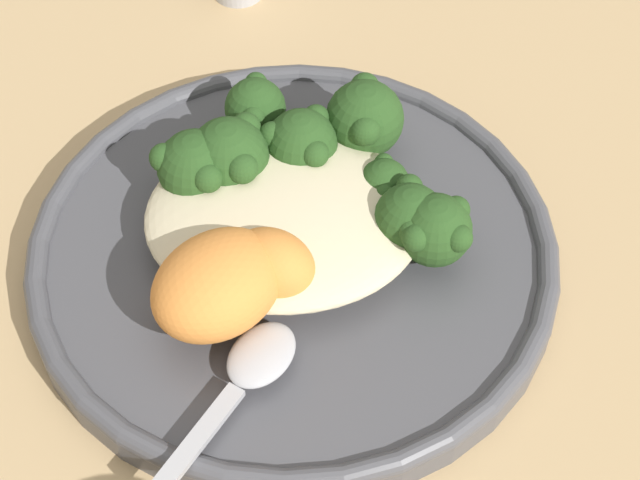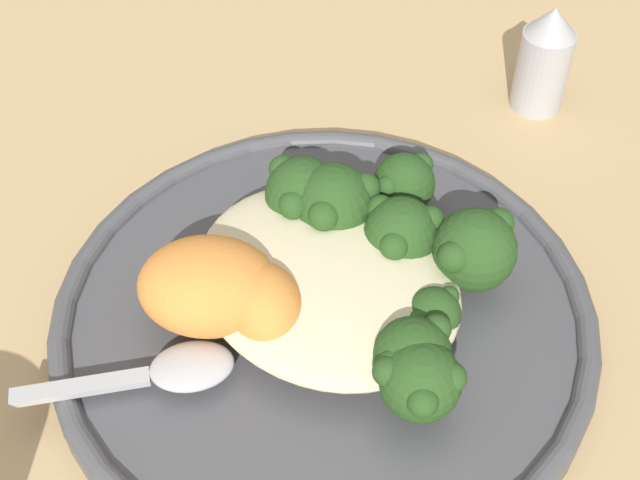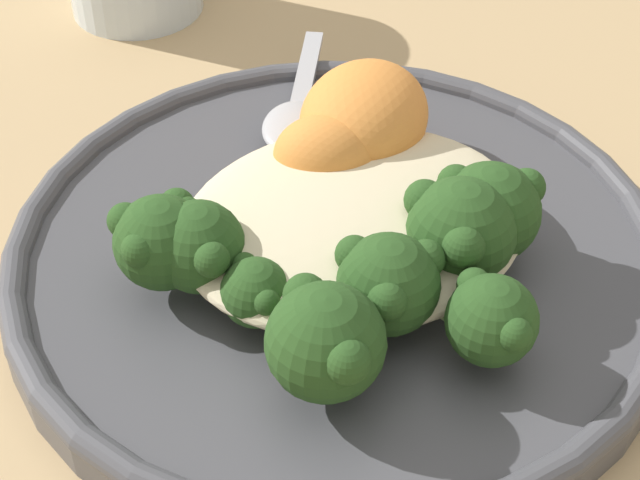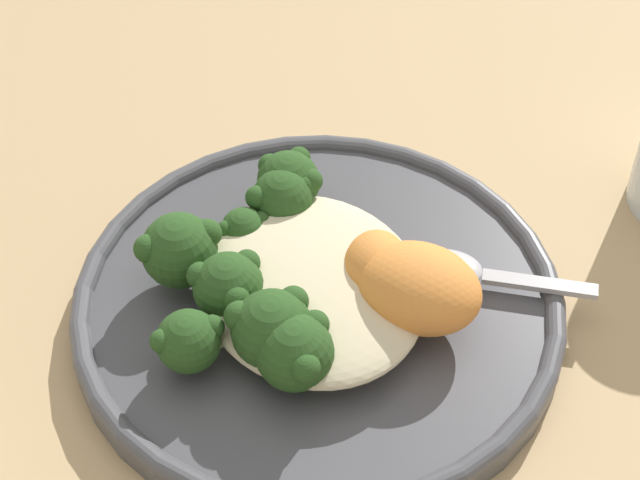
{
  "view_description": "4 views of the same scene",
  "coord_description": "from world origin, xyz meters",
  "px_view_note": "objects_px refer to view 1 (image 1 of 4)",
  "views": [
    {
      "loc": [
        -0.0,
        -0.35,
        0.46
      ],
      "look_at": [
        -0.01,
        -0.01,
        0.04
      ],
      "focal_mm": 60.0,
      "sensor_mm": 36.0,
      "label": 1
    },
    {
      "loc": [
        0.19,
        -0.19,
        0.38
      ],
      "look_at": [
        -0.03,
        0.01,
        0.05
      ],
      "focal_mm": 50.0,
      "sensor_mm": 36.0,
      "label": 2
    },
    {
      "loc": [
        0.13,
        0.3,
        0.32
      ],
      "look_at": [
        -0.0,
        0.02,
        0.05
      ],
      "focal_mm": 60.0,
      "sensor_mm": 36.0,
      "label": 3
    },
    {
      "loc": [
        -0.39,
        0.14,
        0.48
      ],
      "look_at": [
        -0.01,
        -0.0,
        0.06
      ],
      "focal_mm": 60.0,
      "sensor_mm": 36.0,
      "label": 4
    }
  ],
  "objects_px": {
    "broccoli_stalk_1": "(405,221)",
    "sweet_potato_chunk_0": "(281,265)",
    "broccoli_stalk_4": "(308,159)",
    "plate": "(302,247)",
    "quinoa_mound": "(293,217)",
    "sweet_potato_chunk_1": "(227,285)",
    "spoon": "(260,370)",
    "broccoli_stalk_7": "(216,178)",
    "broccoli_stalk_2": "(363,206)",
    "broccoli_stalk_5": "(269,131)",
    "broccoli_stalk_3": "(365,134)",
    "broccoli_stalk_6": "(244,168)",
    "broccoli_stalk_0": "(426,233)"
  },
  "relations": [
    {
      "from": "plate",
      "to": "broccoli_stalk_1",
      "type": "bearing_deg",
      "value": -4.43
    },
    {
      "from": "broccoli_stalk_3",
      "to": "spoon",
      "type": "xyz_separation_m",
      "value": [
        -0.05,
        -0.14,
        -0.02
      ]
    },
    {
      "from": "broccoli_stalk_2",
      "to": "broccoli_stalk_4",
      "type": "relative_size",
      "value": 0.91
    },
    {
      "from": "broccoli_stalk_6",
      "to": "broccoli_stalk_3",
      "type": "bearing_deg",
      "value": -100.9
    },
    {
      "from": "broccoli_stalk_3",
      "to": "broccoli_stalk_4",
      "type": "xyz_separation_m",
      "value": [
        -0.03,
        -0.02,
        -0.0
      ]
    },
    {
      "from": "plate",
      "to": "broccoli_stalk_0",
      "type": "bearing_deg",
      "value": -10.85
    },
    {
      "from": "plate",
      "to": "broccoli_stalk_7",
      "type": "relative_size",
      "value": 3.12
    },
    {
      "from": "broccoli_stalk_3",
      "to": "broccoli_stalk_6",
      "type": "relative_size",
      "value": 1.22
    },
    {
      "from": "broccoli_stalk_6",
      "to": "sweet_potato_chunk_0",
      "type": "xyz_separation_m",
      "value": [
        0.02,
        -0.06,
        -0.0
      ]
    },
    {
      "from": "broccoli_stalk_4",
      "to": "sweet_potato_chunk_0",
      "type": "relative_size",
      "value": 2.15
    },
    {
      "from": "broccoli_stalk_2",
      "to": "broccoli_stalk_7",
      "type": "height_order",
      "value": "broccoli_stalk_7"
    },
    {
      "from": "broccoli_stalk_2",
      "to": "broccoli_stalk_6",
      "type": "relative_size",
      "value": 0.89
    },
    {
      "from": "sweet_potato_chunk_0",
      "to": "broccoli_stalk_2",
      "type": "bearing_deg",
      "value": 47.76
    },
    {
      "from": "sweet_potato_chunk_0",
      "to": "spoon",
      "type": "height_order",
      "value": "sweet_potato_chunk_0"
    },
    {
      "from": "broccoli_stalk_4",
      "to": "plate",
      "type": "bearing_deg",
      "value": 179.17
    },
    {
      "from": "broccoli_stalk_2",
      "to": "broccoli_stalk_6",
      "type": "height_order",
      "value": "broccoli_stalk_6"
    },
    {
      "from": "broccoli_stalk_1",
      "to": "broccoli_stalk_5",
      "type": "relative_size",
      "value": 0.76
    },
    {
      "from": "broccoli_stalk_3",
      "to": "broccoli_stalk_6",
      "type": "distance_m",
      "value": 0.07
    },
    {
      "from": "sweet_potato_chunk_0",
      "to": "broccoli_stalk_6",
      "type": "bearing_deg",
      "value": 108.76
    },
    {
      "from": "broccoli_stalk_3",
      "to": "broccoli_stalk_2",
      "type": "bearing_deg",
      "value": -156.05
    },
    {
      "from": "broccoli_stalk_7",
      "to": "broccoli_stalk_2",
      "type": "bearing_deg",
      "value": -147.01
    },
    {
      "from": "sweet_potato_chunk_1",
      "to": "broccoli_stalk_4",
      "type": "bearing_deg",
      "value": 66.68
    },
    {
      "from": "sweet_potato_chunk_1",
      "to": "spoon",
      "type": "xyz_separation_m",
      "value": [
        0.02,
        -0.04,
        -0.02
      ]
    },
    {
      "from": "quinoa_mound",
      "to": "sweet_potato_chunk_1",
      "type": "relative_size",
      "value": 2.08
    },
    {
      "from": "broccoli_stalk_1",
      "to": "broccoli_stalk_4",
      "type": "height_order",
      "value": "broccoli_stalk_4"
    },
    {
      "from": "broccoli_stalk_6",
      "to": "broccoli_stalk_7",
      "type": "height_order",
      "value": "broccoli_stalk_6"
    },
    {
      "from": "quinoa_mound",
      "to": "spoon",
      "type": "height_order",
      "value": "quinoa_mound"
    },
    {
      "from": "broccoli_stalk_4",
      "to": "quinoa_mound",
      "type": "bearing_deg",
      "value": 172.21
    },
    {
      "from": "sweet_potato_chunk_1",
      "to": "broccoli_stalk_7",
      "type": "bearing_deg",
      "value": 98.67
    },
    {
      "from": "broccoli_stalk_0",
      "to": "sweet_potato_chunk_0",
      "type": "xyz_separation_m",
      "value": [
        -0.07,
        -0.02,
        0.0
      ]
    },
    {
      "from": "broccoli_stalk_4",
      "to": "broccoli_stalk_5",
      "type": "height_order",
      "value": "broccoli_stalk_4"
    },
    {
      "from": "broccoli_stalk_4",
      "to": "spoon",
      "type": "xyz_separation_m",
      "value": [
        -0.02,
        -0.12,
        -0.01
      ]
    },
    {
      "from": "broccoli_stalk_1",
      "to": "sweet_potato_chunk_0",
      "type": "relative_size",
      "value": 2.11
    },
    {
      "from": "plate",
      "to": "quinoa_mound",
      "type": "bearing_deg",
      "value": 153.91
    },
    {
      "from": "broccoli_stalk_6",
      "to": "sweet_potato_chunk_1",
      "type": "distance_m",
      "value": 0.08
    },
    {
      "from": "quinoa_mound",
      "to": "sweet_potato_chunk_1",
      "type": "distance_m",
      "value": 0.06
    },
    {
      "from": "broccoli_stalk_7",
      "to": "plate",
      "type": "bearing_deg",
      "value": -165.19
    },
    {
      "from": "quinoa_mound",
      "to": "sweet_potato_chunk_0",
      "type": "height_order",
      "value": "sweet_potato_chunk_0"
    },
    {
      "from": "plate",
      "to": "broccoli_stalk_7",
      "type": "distance_m",
      "value": 0.06
    },
    {
      "from": "quinoa_mound",
      "to": "broccoli_stalk_1",
      "type": "xyz_separation_m",
      "value": [
        0.06,
        -0.01,
        0.0
      ]
    },
    {
      "from": "broccoli_stalk_5",
      "to": "sweet_potato_chunk_1",
      "type": "distance_m",
      "value": 0.11
    },
    {
      "from": "broccoli_stalk_7",
      "to": "sweet_potato_chunk_1",
      "type": "distance_m",
      "value": 0.07
    },
    {
      "from": "quinoa_mound",
      "to": "broccoli_stalk_2",
      "type": "relative_size",
      "value": 1.62
    },
    {
      "from": "broccoli_stalk_6",
      "to": "sweet_potato_chunk_1",
      "type": "relative_size",
      "value": 1.45
    },
    {
      "from": "quinoa_mound",
      "to": "sweet_potato_chunk_1",
      "type": "height_order",
      "value": "sweet_potato_chunk_1"
    },
    {
      "from": "broccoli_stalk_5",
      "to": "broccoli_stalk_7",
      "type": "relative_size",
      "value": 1.41
    },
    {
      "from": "sweet_potato_chunk_1",
      "to": "spoon",
      "type": "distance_m",
      "value": 0.04
    },
    {
      "from": "broccoli_stalk_2",
      "to": "sweet_potato_chunk_1",
      "type": "xyz_separation_m",
      "value": [
        -0.07,
        -0.06,
        0.01
      ]
    },
    {
      "from": "quinoa_mound",
      "to": "broccoli_stalk_0",
      "type": "relative_size",
      "value": 1.24
    },
    {
      "from": "broccoli_stalk_7",
      "to": "broccoli_stalk_5",
      "type": "bearing_deg",
      "value": -82.35
    }
  ]
}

